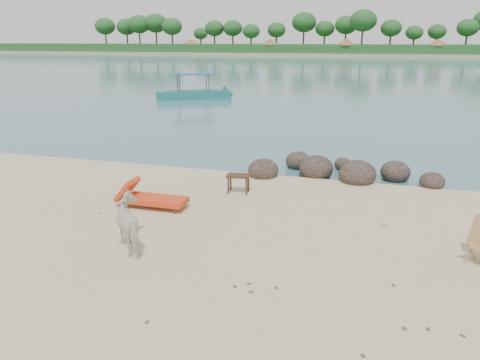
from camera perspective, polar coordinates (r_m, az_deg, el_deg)
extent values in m
plane|color=#396B73|center=(99.18, 15.54, 13.60)|extent=(400.00, 400.00, 0.00)
cube|color=tan|center=(179.12, 16.37, 14.69)|extent=(420.00, 90.00, 1.40)
cube|color=#1E4C1E|center=(144.09, 16.18, 15.11)|extent=(420.00, 18.00, 2.40)
ellipsoid|color=black|center=(15.90, 2.84, 1.09)|extent=(1.04, 1.14, 0.78)
ellipsoid|color=black|center=(16.26, 9.27, 1.32)|extent=(1.17, 1.29, 0.88)
ellipsoid|color=black|center=(15.77, 14.11, 0.57)|extent=(1.22, 1.34, 0.92)
ellipsoid|color=black|center=(16.55, 18.40, 0.83)|extent=(0.99, 1.08, 0.74)
ellipsoid|color=black|center=(15.97, 22.36, -0.29)|extent=(0.78, 0.86, 0.59)
ellipsoid|color=black|center=(17.34, 7.09, 2.23)|extent=(0.91, 1.00, 0.68)
ellipsoid|color=black|center=(17.37, 12.41, 1.81)|extent=(0.62, 0.68, 0.46)
imported|color=white|center=(10.55, -12.94, -5.31)|extent=(1.44, 1.42, 1.17)
plane|color=brown|center=(9.00, -0.64, -13.00)|extent=(0.14, 0.14, 0.00)
plane|color=brown|center=(9.09, 1.12, -12.67)|extent=(0.14, 0.14, 0.00)
plane|color=brown|center=(8.41, 21.91, -16.68)|extent=(0.11, 0.11, 0.00)
plane|color=brown|center=(8.30, 19.37, -16.86)|extent=(0.13, 0.13, 0.00)
plane|color=brown|center=(12.28, 17.14, -5.36)|extent=(0.14, 0.14, 0.00)
plane|color=brown|center=(8.16, -11.24, -16.80)|extent=(0.11, 0.11, 0.00)
plane|color=brown|center=(8.98, 4.45, -13.12)|extent=(0.14, 0.14, 0.00)
plane|color=brown|center=(13.06, -16.81, -3.99)|extent=(0.13, 0.13, 0.00)
plane|color=brown|center=(13.59, -0.65, -2.43)|extent=(0.13, 0.13, 0.00)
plane|color=brown|center=(8.84, 1.33, -13.62)|extent=(0.13, 0.13, 0.00)
plane|color=brown|center=(9.49, 18.19, -12.24)|extent=(0.13, 0.13, 0.00)
plane|color=brown|center=(7.55, 14.74, -20.18)|extent=(0.13, 0.13, 0.00)
plane|color=brown|center=(8.47, 25.48, -16.91)|extent=(0.14, 0.14, 0.00)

